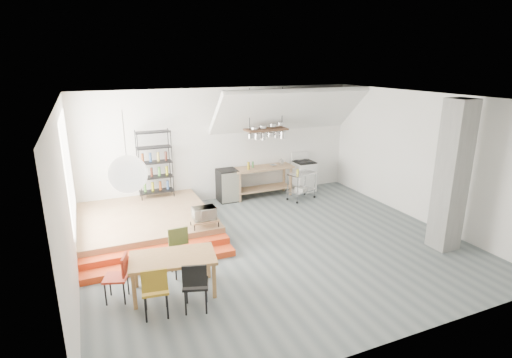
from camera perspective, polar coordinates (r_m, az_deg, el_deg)
name	(u,v)px	position (r m, az deg, el deg)	size (l,w,h in m)	color
floor	(276,245)	(8.93, 2.90, -9.42)	(8.00, 8.00, 0.00)	#545E61
wall_back	(223,145)	(11.50, -4.73, 4.92)	(8.00, 0.04, 3.20)	silver
wall_left	(68,201)	(7.55, -25.32, -2.88)	(0.04, 7.00, 3.20)	silver
wall_right	(422,158)	(10.70, 22.65, 2.81)	(0.04, 7.00, 3.20)	silver
ceiling	(279,98)	(8.06, 3.24, 11.50)	(8.00, 7.00, 0.02)	white
slope_ceiling	(289,111)	(11.51, 4.78, 9.72)	(4.40, 1.80, 0.15)	white
window_pane	(69,169)	(8.94, -25.18, 1.32)	(0.02, 2.50, 2.20)	white
platform	(146,222)	(9.96, -15.48, -5.94)	(3.00, 3.00, 0.40)	#8F6647
step_lower	(161,263)	(8.26, -13.35, -11.65)	(3.00, 0.35, 0.13)	red
step_upper	(158,253)	(8.53, -13.82, -10.21)	(3.00, 0.35, 0.27)	red
concrete_column	(452,176)	(9.23, 26.18, 0.34)	(0.50, 0.50, 3.20)	slate
kitchen_counter	(263,176)	(11.81, 0.99, 0.41)	(1.80, 0.60, 0.91)	#8F6647
stove	(304,176)	(12.48, 6.84, 0.48)	(0.60, 0.60, 1.18)	white
pot_rack	(267,132)	(11.32, 1.62, 6.72)	(1.20, 0.50, 1.43)	#402919
wire_shelving	(155,163)	(10.81, -14.26, 2.23)	(0.88, 0.38, 1.80)	black
microwave_shelf	(204,220)	(8.88, -7.39, -5.81)	(0.60, 0.40, 0.16)	#8F6647
paper_lantern	(128,174)	(6.56, -17.82, 0.68)	(0.60, 0.60, 0.60)	white
dining_table	(173,260)	(7.13, -11.79, -11.32)	(1.56, 1.03, 0.69)	olive
chair_mustard	(155,287)	(6.59, -14.23, -14.77)	(0.46, 0.46, 0.90)	#9F771B
chair_black	(195,282)	(6.61, -8.67, -14.38)	(0.51, 0.51, 0.88)	black
chair_olive	(180,247)	(7.77, -10.78, -9.58)	(0.41, 0.41, 0.88)	#5A6630
chair_red	(120,274)	(7.21, -18.92, -12.69)	(0.47, 0.47, 0.82)	red
rolling_cart	(302,182)	(11.66, 6.52, -0.46)	(0.90, 0.67, 0.80)	silver
mini_fridge	(227,185)	(11.51, -4.12, -0.90)	(0.55, 0.55, 0.93)	black
microwave	(204,213)	(8.83, -7.42, -4.88)	(0.49, 0.34, 0.27)	beige
bowl	(273,165)	(11.81, 2.47, 1.95)	(0.20, 0.20, 0.05)	silver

